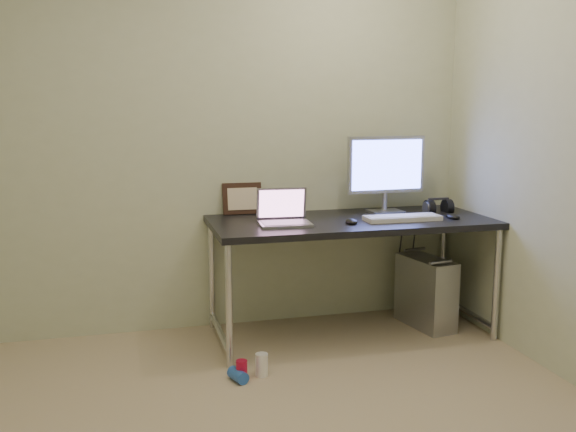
# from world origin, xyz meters

# --- Properties ---
(wall_back) EXTENTS (3.50, 0.02, 2.50)m
(wall_back) POSITION_xyz_m (0.00, 1.75, 1.25)
(wall_back) COLOR beige
(wall_back) RESTS_ON ground
(desk) EXTENTS (1.75, 0.77, 0.75)m
(desk) POSITION_xyz_m (0.87, 1.37, 0.68)
(desk) COLOR black
(desk) RESTS_ON ground
(tower_computer) EXTENTS (0.27, 0.47, 0.49)m
(tower_computer) POSITION_xyz_m (1.41, 1.38, 0.23)
(tower_computer) COLOR #ABABAF
(tower_computer) RESTS_ON ground
(cable_a) EXTENTS (0.01, 0.16, 0.69)m
(cable_a) POSITION_xyz_m (1.36, 1.70, 0.40)
(cable_a) COLOR black
(cable_a) RESTS_ON ground
(cable_b) EXTENTS (0.02, 0.11, 0.71)m
(cable_b) POSITION_xyz_m (1.45, 1.68, 0.38)
(cable_b) COLOR black
(cable_b) RESTS_ON ground
(can_red) EXTENTS (0.07, 0.07, 0.11)m
(can_red) POSITION_xyz_m (0.07, 0.83, 0.06)
(can_red) COLOR #B80E31
(can_red) RESTS_ON ground
(can_white) EXTENTS (0.09, 0.09, 0.13)m
(can_white) POSITION_xyz_m (0.19, 0.86, 0.06)
(can_white) COLOR white
(can_white) RESTS_ON ground
(can_blue) EXTENTS (0.11, 0.14, 0.07)m
(can_blue) POSITION_xyz_m (0.05, 0.83, 0.03)
(can_blue) COLOR blue
(can_blue) RESTS_ON ground
(laptop) EXTENTS (0.32, 0.27, 0.21)m
(laptop) POSITION_xyz_m (0.42, 1.31, 0.80)
(laptop) COLOR #9FA0A7
(laptop) RESTS_ON desk
(monitor) EXTENTS (0.54, 0.17, 0.50)m
(monitor) POSITION_xyz_m (1.18, 1.54, 1.05)
(monitor) COLOR #9FA0A7
(monitor) RESTS_ON desk
(keyboard) EXTENTS (0.48, 0.16, 0.03)m
(keyboard) POSITION_xyz_m (1.17, 1.24, 0.76)
(keyboard) COLOR silver
(keyboard) RESTS_ON desk
(mouse_right) EXTENTS (0.08, 0.12, 0.04)m
(mouse_right) POSITION_xyz_m (1.50, 1.22, 0.77)
(mouse_right) COLOR black
(mouse_right) RESTS_ON desk
(mouse_left) EXTENTS (0.08, 0.12, 0.04)m
(mouse_left) POSITION_xyz_m (0.82, 1.22, 0.77)
(mouse_left) COLOR black
(mouse_left) RESTS_ON desk
(headphones) EXTENTS (0.18, 0.11, 0.12)m
(headphones) POSITION_xyz_m (1.52, 1.45, 0.78)
(headphones) COLOR black
(headphones) RESTS_ON desk
(picture_frame) EXTENTS (0.26, 0.08, 0.21)m
(picture_frame) POSITION_xyz_m (0.25, 1.72, 0.85)
(picture_frame) COLOR black
(picture_frame) RESTS_ON desk
(webcam) EXTENTS (0.04, 0.04, 0.12)m
(webcam) POSITION_xyz_m (0.42, 1.65, 0.84)
(webcam) COLOR silver
(webcam) RESTS_ON desk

